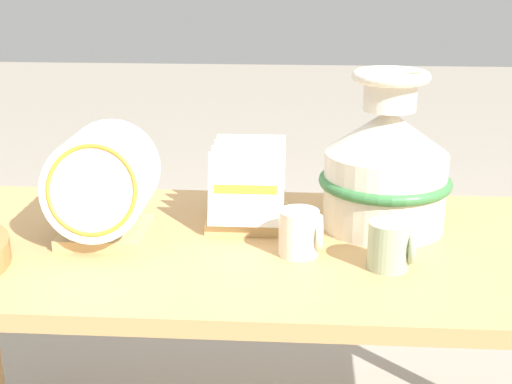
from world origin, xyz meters
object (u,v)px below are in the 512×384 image
Objects in this scene: dish_rack_round_plates at (102,194)px; dish_rack_square_plates at (248,198)px; mug_sage_glaze at (391,245)px; ceramic_vase at (386,165)px; mug_cream_glaze at (301,233)px.

dish_rack_square_plates is at bearing 21.75° from dish_rack_round_plates.
ceramic_vase is at bearing 88.09° from mug_sage_glaze.
mug_cream_glaze is 0.18m from mug_sage_glaze.
dish_rack_round_plates reaches higher than dish_rack_square_plates.
mug_sage_glaze is at bearing -17.32° from mug_cream_glaze.
dish_rack_round_plates is at bearing 172.78° from mug_cream_glaze.
dish_rack_square_plates reaches higher than mug_cream_glaze.
ceramic_vase reaches higher than mug_sage_glaze.
dish_rack_round_plates is 1.16× the size of dish_rack_square_plates.
ceramic_vase is at bearing 43.03° from mug_cream_glaze.
mug_sage_glaze is at bearing -10.26° from dish_rack_round_plates.
dish_rack_square_plates is at bearing 124.88° from mug_cream_glaze.
mug_sage_glaze is (0.58, -0.10, -0.05)m from dish_rack_round_plates.
ceramic_vase is 0.26m from mug_cream_glaze.
dish_rack_square_plates is 2.17× the size of mug_cream_glaze.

